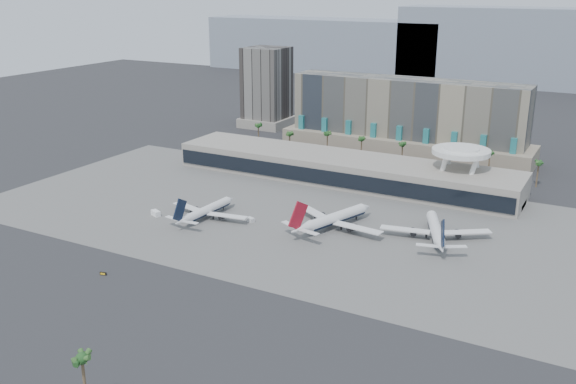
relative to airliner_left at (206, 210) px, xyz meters
The scene contains 15 objects.
ground 44.88m from the airliner_left, 51.72° to the right, with size 900.00×900.00×0.00m, color #232326.
apron_pad 34.27m from the airliner_left, 35.62° to the left, with size 260.00×130.00×0.06m, color #5B5B59.
mountain_ridge 439.21m from the airliner_left, 82.71° to the left, with size 680.00×60.00×70.00m.
hotel 144.92m from the airliner_left, 74.84° to the left, with size 140.00×30.00×42.00m.
office_tower 179.13m from the airliner_left, 112.20° to the left, with size 30.00×30.00×52.00m.
terminal 79.74m from the airliner_left, 69.64° to the left, with size 170.00×32.50×14.50m.
saucer_structure 116.66m from the airliner_left, 44.35° to the left, with size 26.00×26.00×21.89m.
palm_row 115.44m from the airliner_left, 72.46° to the left, with size 157.80×2.80×13.10m.
airliner_left is the anchor object (origin of this frame).
airliner_centre 52.53m from the airliner_left, 16.18° to the left, with size 42.61×44.06×15.80m.
airliner_right 92.00m from the airliner_left, 14.19° to the left, with size 39.51×40.75×14.87m.
service_vehicle_a 21.73m from the airliner_left, 158.72° to the right, with size 4.60×2.25×2.25m, color white.
service_vehicle_b 18.92m from the airliner_left, 15.41° to the left, with size 3.39×1.94×1.74m, color silver.
taxiway_sign 60.73m from the airliner_left, 88.79° to the right, with size 2.37×0.92×1.08m.
near_palm_b 126.38m from the airliner_left, 66.81° to the right, with size 6.00×6.00×15.66m.
Camera 1 is at (119.50, -166.04, 92.56)m, focal length 40.00 mm.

